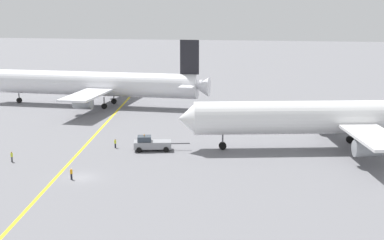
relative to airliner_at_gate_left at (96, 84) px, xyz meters
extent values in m
plane|color=slate|center=(16.08, -55.59, -5.33)|extent=(600.00, 600.00, 0.00)
cube|color=yellow|center=(11.35, -45.59, -5.33)|extent=(14.54, 119.23, 0.01)
cylinder|color=silver|center=(-0.42, 0.02, 0.09)|extent=(50.44, 7.98, 5.76)
cone|color=silver|center=(25.67, -1.14, 0.09)|extent=(3.80, 4.77, 4.61)
cube|color=silver|center=(2.09, -0.09, -0.78)|extent=(8.18, 40.58, 0.44)
cube|color=silver|center=(23.17, -1.03, 0.66)|extent=(3.77, 13.13, 0.28)
cube|color=black|center=(22.87, -1.01, 6.91)|extent=(4.41, 0.55, 7.89)
cylinder|color=#999EA3|center=(1.59, 11.23, -2.58)|extent=(4.31, 2.78, 2.60)
cylinder|color=#999EA3|center=(0.59, -11.33, -2.58)|extent=(4.31, 2.78, 2.60)
cylinder|color=slate|center=(2.94, -3.53, -3.60)|extent=(0.28, 0.28, 2.17)
cylinder|color=black|center=(2.94, -3.53, -4.68)|extent=(1.32, 0.61, 1.30)
cylinder|color=slate|center=(3.24, 3.26, -3.60)|extent=(0.28, 0.28, 2.17)
cylinder|color=black|center=(3.24, 3.26, -4.68)|extent=(1.32, 0.61, 1.30)
cylinder|color=slate|center=(-20.49, 0.91, -3.60)|extent=(0.28, 0.28, 2.17)
cylinder|color=black|center=(-20.49, 0.91, -4.68)|extent=(1.32, 0.61, 1.30)
cylinder|color=white|center=(53.70, -32.62, 0.14)|extent=(49.19, 15.54, 5.62)
cone|color=white|center=(28.51, -37.88, 0.14)|extent=(3.80, 5.64, 5.17)
cube|color=white|center=(56.11, -32.11, -0.70)|extent=(14.30, 39.77, 0.44)
cylinder|color=#999EA3|center=(52.88, -21.55, -2.50)|extent=(4.64, 3.40, 2.60)
cylinder|color=#999EA3|center=(57.38, -43.09, -2.50)|extent=(4.64, 3.40, 2.60)
cylinder|color=slate|center=(57.78, -35.24, -3.54)|extent=(0.28, 0.28, 2.29)
cylinder|color=black|center=(57.78, -35.24, -4.68)|extent=(1.38, 0.80, 1.30)
cylinder|color=slate|center=(56.39, -28.58, -3.54)|extent=(0.28, 0.28, 2.29)
cylinder|color=black|center=(56.39, -28.58, -4.68)|extent=(1.38, 0.80, 1.30)
cylinder|color=slate|center=(34.49, -36.63, -3.54)|extent=(0.28, 0.28, 2.29)
cylinder|color=black|center=(34.49, -36.63, -4.68)|extent=(1.38, 0.80, 1.30)
cube|color=gray|center=(22.85, -39.12, -4.30)|extent=(6.68, 3.89, 1.16)
cube|color=#333D47|center=(21.50, -39.41, -3.27)|extent=(2.65, 2.52, 0.90)
cylinder|color=#4C4C51|center=(27.47, -38.09, -4.18)|extent=(3.17, 0.89, 0.20)
sphere|color=orange|center=(21.50, -39.41, -2.64)|extent=(0.24, 0.24, 0.24)
cylinder|color=black|center=(20.92, -40.87, -4.88)|extent=(0.94, 0.49, 0.90)
cylinder|color=black|center=(20.36, -38.34, -4.88)|extent=(0.94, 0.49, 0.90)
cylinder|color=black|center=(25.33, -39.90, -4.88)|extent=(0.94, 0.49, 0.90)
cylinder|color=black|center=(24.77, -37.36, -4.88)|extent=(0.94, 0.49, 0.90)
cylinder|color=#4C4C51|center=(2.59, -49.58, -4.91)|extent=(0.28, 0.28, 0.84)
cylinder|color=#D1E02D|center=(2.59, -49.58, -4.19)|extent=(0.36, 0.36, 0.60)
sphere|color=#9E704C|center=(2.59, -49.58, -3.78)|extent=(0.23, 0.23, 0.23)
cylinder|color=black|center=(16.12, -38.51, -4.93)|extent=(0.28, 0.28, 0.80)
cylinder|color=#D1E02D|center=(16.12, -38.51, -4.25)|extent=(0.36, 0.36, 0.56)
sphere|color=#9E704C|center=(16.12, -38.51, -3.86)|extent=(0.22, 0.22, 0.22)
cylinder|color=#F24C19|center=(16.15, -38.21, -4.14)|extent=(0.05, 0.05, 0.40)
cylinder|color=black|center=(15.14, -56.73, -4.91)|extent=(0.28, 0.28, 0.85)
cylinder|color=orange|center=(15.14, -56.73, -4.18)|extent=(0.36, 0.36, 0.60)
sphere|color=beige|center=(15.14, -56.73, -3.77)|extent=(0.23, 0.23, 0.23)
camera|label=1|loc=(44.37, -130.43, 19.36)|focal=53.38mm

